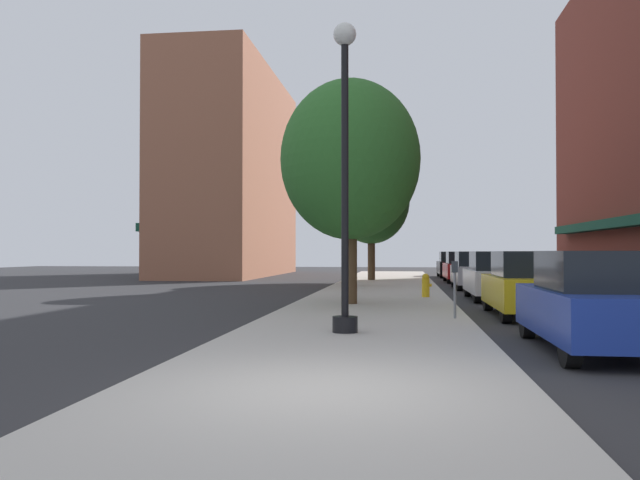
{
  "coord_description": "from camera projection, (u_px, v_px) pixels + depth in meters",
  "views": [
    {
      "loc": [
        0.88,
        -7.17,
        1.64
      ],
      "look_at": [
        -2.82,
        21.58,
        2.17
      ],
      "focal_mm": 36.43,
      "sensor_mm": 36.0,
      "label": 1
    }
  ],
  "objects": [
    {
      "name": "parking_meter_near",
      "position": [
        455.0,
        282.0,
        14.86
      ],
      "size": [
        0.14,
        0.09,
        1.31
      ],
      "color": "slate",
      "rests_on": "sidewalk_slab"
    },
    {
      "name": "fire_hydrant",
      "position": [
        426.0,
        285.0,
        21.88
      ],
      "size": [
        0.33,
        0.26,
        0.79
      ],
      "color": "gold",
      "rests_on": "sidewalk_slab"
    },
    {
      "name": "building_far_background",
      "position": [
        232.0,
        175.0,
        45.42
      ],
      "size": [
        6.8,
        18.0,
        14.09
      ],
      "color": "#9E6047",
      "rests_on": "ground"
    },
    {
      "name": "tree_near",
      "position": [
        371.0,
        200.0,
        35.4
      ],
      "size": [
        4.18,
        4.18,
        6.77
      ],
      "color": "#4C3823",
      "rests_on": "sidewalk_slab"
    },
    {
      "name": "car_yellow",
      "position": [
        528.0,
        285.0,
        16.36
      ],
      "size": [
        1.8,
        4.3,
        1.66
      ],
      "rotation": [
        0.0,
        0.0,
        -0.02
      ],
      "color": "black",
      "rests_on": "ground"
    },
    {
      "name": "car_blue",
      "position": [
        595.0,
        303.0,
        10.63
      ],
      "size": [
        1.8,
        4.3,
        1.66
      ],
      "rotation": [
        0.0,
        0.0,
        0.01
      ],
      "color": "black",
      "rests_on": "ground"
    },
    {
      "name": "car_red",
      "position": [
        462.0,
        267.0,
        34.77
      ],
      "size": [
        1.8,
        4.3,
        1.66
      ],
      "rotation": [
        0.0,
        0.0,
        0.01
      ],
      "color": "black",
      "rests_on": "ground"
    },
    {
      "name": "tree_mid",
      "position": [
        351.0,
        174.0,
        29.01
      ],
      "size": [
        4.44,
        4.44,
        7.6
      ],
      "color": "#4C3823",
      "rests_on": "sidewalk_slab"
    },
    {
      "name": "lamppost",
      "position": [
        345.0,
        170.0,
        12.32
      ],
      "size": [
        0.48,
        0.48,
        5.9
      ],
      "color": "black",
      "rests_on": "sidewalk_slab"
    },
    {
      "name": "car_black",
      "position": [
        452.0,
        265.0,
        41.62
      ],
      "size": [
        1.8,
        4.3,
        1.66
      ],
      "rotation": [
        0.0,
        0.0,
        -0.04
      ],
      "color": "black",
      "rests_on": "ground"
    },
    {
      "name": "car_white",
      "position": [
        495.0,
        276.0,
        22.15
      ],
      "size": [
        1.8,
        4.3,
        1.66
      ],
      "rotation": [
        0.0,
        0.0,
        0.02
      ],
      "color": "black",
      "rests_on": "ground"
    },
    {
      "name": "ground_plane",
      "position": [
        486.0,
        295.0,
        24.53
      ],
      "size": [
        90.0,
        90.0,
        0.0
      ],
      "primitive_type": "plane",
      "color": "#2D2D30"
    },
    {
      "name": "tree_far",
      "position": [
        350.0,
        160.0,
        19.17
      ],
      "size": [
        4.13,
        4.13,
        6.63
      ],
      "color": "#4C3823",
      "rests_on": "sidewalk_slab"
    },
    {
      "name": "car_silver",
      "position": [
        475.0,
        271.0,
        28.63
      ],
      "size": [
        1.8,
        4.3,
        1.66
      ],
      "rotation": [
        0.0,
        0.0,
        0.0
      ],
      "color": "black",
      "rests_on": "ground"
    },
    {
      "name": "sidewalk_slab",
      "position": [
        381.0,
        291.0,
        26.04
      ],
      "size": [
        4.8,
        50.0,
        0.12
      ],
      "primitive_type": "cube",
      "color": "#B7B2A8",
      "rests_on": "ground"
    }
  ]
}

